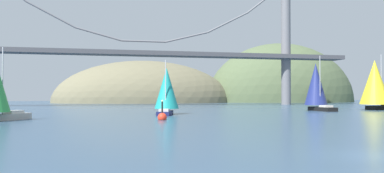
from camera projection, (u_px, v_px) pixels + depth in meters
ground_plane at (383, 157)px, 20.09m from camera, size 360.00×360.00×0.00m
headland_right at (280, 102)px, 165.43m from camera, size 60.69×44.00×47.11m
headland_center at (144, 103)px, 152.40m from camera, size 66.37×44.00×31.00m
suspension_bridge at (144, 47)px, 112.66m from camera, size 120.99×6.00×36.51m
sailboat_navy_sail at (316, 86)px, 77.51m from camera, size 4.40×8.26×10.24m
sailboat_teal_sail at (167, 90)px, 62.46m from camera, size 4.67×7.53×8.21m
sailboat_yellow_sail at (375, 83)px, 80.82m from camera, size 10.00×6.68×10.98m
channel_buoy at (162, 117)px, 48.76m from camera, size 1.10×1.10×2.64m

